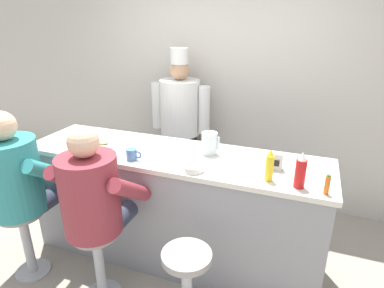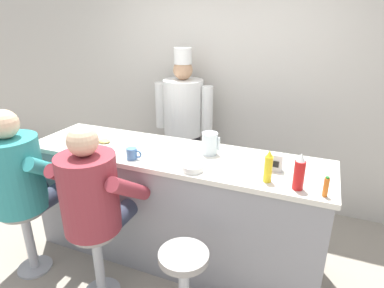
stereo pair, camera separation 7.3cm
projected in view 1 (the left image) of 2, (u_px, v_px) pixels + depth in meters
name	position (u px, v px, depth m)	size (l,w,h in m)	color
ground_plane	(158.00, 279.00, 2.76)	(20.00, 20.00, 0.00)	#9E9384
wall_back	(218.00, 87.00, 3.73)	(10.00, 0.06, 2.70)	beige
diner_counter	(173.00, 206.00, 2.88)	(2.59, 0.71, 1.04)	gray
ketchup_bottle_red	(301.00, 171.00, 2.10)	(0.07, 0.07, 0.26)	red
mustard_bottle_yellow	(270.00, 166.00, 2.19)	(0.06, 0.06, 0.23)	yellow
hot_sauce_bottle_orange	(327.00, 185.00, 2.03)	(0.03, 0.03, 0.14)	orange
water_pitcher_clear	(210.00, 143.00, 2.65)	(0.15, 0.13, 0.18)	silver
breakfast_plate	(103.00, 144.00, 2.84)	(0.25, 0.25, 0.05)	white
cereal_bowl	(194.00, 168.00, 2.36)	(0.15, 0.15, 0.05)	white
coffee_mug_blue	(132.00, 154.00, 2.55)	(0.13, 0.09, 0.09)	#4C7AB2
napkin_dispenser_chrome	(275.00, 161.00, 2.37)	(0.11, 0.07, 0.13)	silver
diner_seated_teal	(17.00, 179.00, 2.55)	(0.66, 0.65, 1.47)	#B2B5BA
diner_seated_maroon	(94.00, 198.00, 2.31)	(0.63, 0.62, 1.43)	#B2B5BA
empty_stool_round	(187.00, 278.00, 2.20)	(0.34, 0.34, 0.63)	#B2B5BA
cook_in_whites_near	(180.00, 120.00, 3.71)	(0.70, 0.45, 1.80)	#232328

